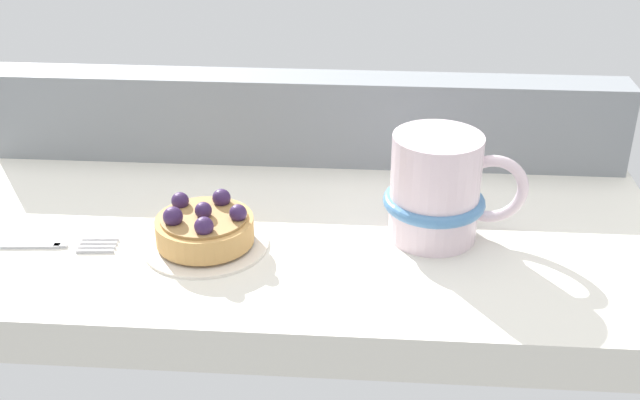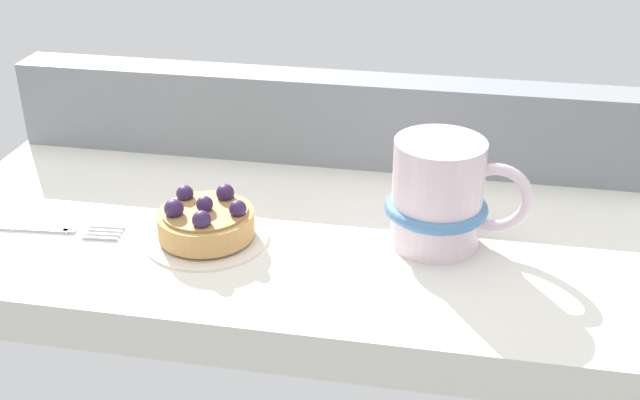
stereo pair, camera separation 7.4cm
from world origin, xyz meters
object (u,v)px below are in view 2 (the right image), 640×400
(dessert_plate, at_px, (207,237))
(dessert_fork, at_px, (45,229))
(coffee_mug, at_px, (440,195))
(raspberry_tart, at_px, (206,220))

(dessert_plate, height_order, dessert_fork, same)
(coffee_mug, relative_size, dessert_fork, 0.85)
(dessert_fork, bearing_deg, coffee_mug, 7.42)
(coffee_mug, bearing_deg, dessert_fork, -172.58)
(dessert_plate, height_order, coffee_mug, coffee_mug)
(dessert_plate, bearing_deg, coffee_mug, 9.23)
(raspberry_tart, distance_m, coffee_mug, 0.22)
(dessert_plate, relative_size, dessert_fork, 0.74)
(raspberry_tart, relative_size, coffee_mug, 0.68)
(dessert_plate, distance_m, coffee_mug, 0.22)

